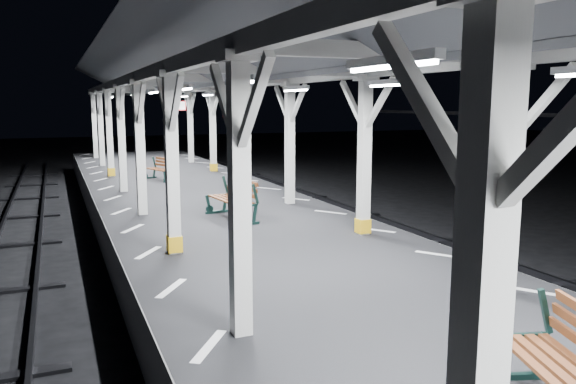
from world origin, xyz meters
TOP-DOWN VIEW (x-y plane):
  - ground at (0.00, 0.00)m, footprint 120.00×120.00m
  - platform at (0.00, 0.00)m, footprint 6.00×50.00m
  - hazard_stripes_left at (-2.45, 0.00)m, footprint 1.00×48.00m
  - hazard_stripes_right at (2.45, 0.00)m, footprint 1.00×48.00m
  - track_right at (5.00, 0.00)m, footprint 2.20×60.00m
  - canopy at (0.00, -0.02)m, footprint 5.40×49.00m
  - bench_mid at (-0.02, 4.61)m, footprint 0.87×1.82m
  - bench_far at (-0.40, 12.28)m, footprint 1.00×1.56m

SIDE VIEW (x-z plane):
  - ground at x=0.00m, z-range 0.00..0.00m
  - track_right at x=5.00m, z-range 0.00..0.16m
  - platform at x=0.00m, z-range 0.00..1.00m
  - hazard_stripes_left at x=-2.45m, z-range 1.00..1.01m
  - hazard_stripes_right at x=2.45m, z-range 1.00..1.01m
  - bench_far at x=-0.40m, z-range 1.03..1.82m
  - bench_mid at x=-0.02m, z-range 1.03..1.98m
  - canopy at x=0.00m, z-range 2.24..6.89m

